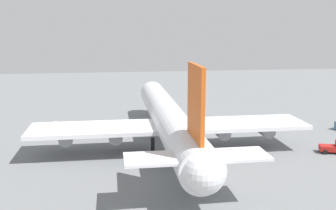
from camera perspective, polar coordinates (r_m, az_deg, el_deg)
The scene contains 5 objects.
ground_plane at distance 74.08m, azimuth -0.00°, elevation -6.04°, with size 246.87×246.87×0.00m, color slate.
cargo_airplane at distance 72.31m, azimuth 0.04°, elevation -2.01°, with size 61.72×49.22×17.66m.
maintenance_van at distance 87.11m, azimuth -15.81°, elevation -3.05°, with size 5.03×4.05×2.18m.
cargo_loader at distance 75.96m, azimuth 22.92°, elevation -5.69°, with size 3.36×4.52×2.27m.
safety_cone_nose at distance 100.77m, azimuth -1.56°, elevation -1.11°, with size 0.53×0.53×0.76m, color orange.
Camera 1 is at (-69.95, 10.16, 22.19)m, focal length 41.96 mm.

